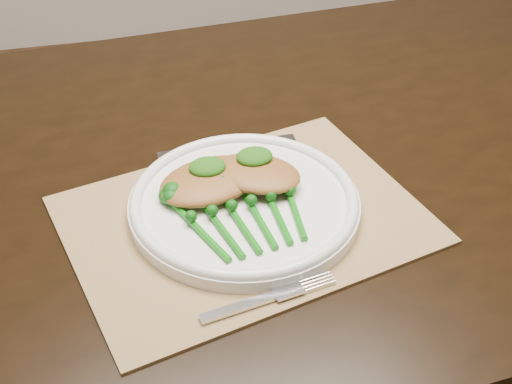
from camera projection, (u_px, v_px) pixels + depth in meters
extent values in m
cube|color=black|center=(277.00, 164.00, 1.05)|extent=(1.67, 1.03, 0.04)
cube|color=olive|center=(244.00, 219.00, 0.92)|extent=(0.51, 0.42, 0.00)
cylinder|color=white|center=(244.00, 205.00, 0.92)|extent=(0.30, 0.30, 0.02)
torus|color=white|center=(244.00, 199.00, 0.92)|extent=(0.30, 0.30, 0.02)
cube|color=silver|center=(186.00, 153.00, 1.03)|extent=(0.08, 0.02, 0.01)
cube|color=silver|center=(254.00, 143.00, 1.05)|extent=(0.13, 0.02, 0.00)
cube|color=silver|center=(239.00, 307.00, 0.79)|extent=(0.09, 0.03, 0.01)
ellipsoid|color=brown|center=(210.00, 181.00, 0.93)|extent=(0.16, 0.14, 0.03)
ellipsoid|color=brown|center=(255.00, 173.00, 0.93)|extent=(0.15, 0.13, 0.02)
ellipsoid|color=#134209|center=(207.00, 167.00, 0.93)|extent=(0.05, 0.04, 0.02)
ellipsoid|color=#134209|center=(254.00, 157.00, 0.94)|extent=(0.05, 0.04, 0.02)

